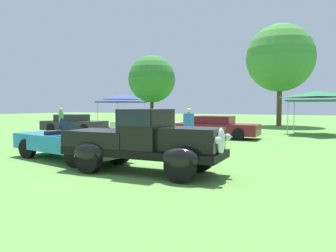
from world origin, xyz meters
TOP-DOWN VIEW (x-y plane):
  - ground_plane at (0.00, 0.00)m, footprint 120.00×120.00m
  - feature_pickup_truck at (0.60, -0.04)m, footprint 4.54×2.00m
  - neighbor_convertible at (-2.65, 0.63)m, footprint 4.59×2.45m
  - show_car_charcoal at (-10.27, 8.61)m, footprint 4.39×2.33m
  - show_car_cream at (-5.49, 10.04)m, footprint 4.61×2.62m
  - show_car_burgundy at (-0.78, 9.80)m, footprint 4.50×1.86m
  - spectator_near_truck at (-3.03, 6.78)m, footprint 0.42×0.47m
  - spectator_by_row at (-7.99, 5.33)m, footprint 0.45×0.45m
  - spectator_far_side at (-0.55, 5.44)m, footprint 0.44×0.32m
  - canopy_tent_left_field at (-10.79, 14.67)m, footprint 3.07×3.07m
  - canopy_tent_center_field at (3.98, 14.87)m, footprint 3.39×3.39m
  - treeline_far_left at (-15.58, 27.71)m, footprint 5.85×5.85m
  - treeline_mid_left at (0.45, 22.86)m, footprint 5.94×5.94m

SIDE VIEW (x-z plane):
  - ground_plane at x=0.00m, z-range 0.00..0.00m
  - neighbor_convertible at x=-2.65m, z-range -0.12..1.28m
  - show_car_charcoal at x=-10.27m, z-range -0.01..1.21m
  - show_car_cream at x=-5.49m, z-range -0.01..1.21m
  - show_car_burgundy at x=-0.78m, z-range -0.01..1.21m
  - feature_pickup_truck at x=0.60m, z-range 0.02..1.72m
  - spectator_near_truck at x=-3.03m, z-range 0.07..1.76m
  - spectator_by_row at x=-7.99m, z-range 0.07..1.76m
  - spectator_far_side at x=-0.55m, z-range 0.07..1.76m
  - canopy_tent_left_field at x=-10.79m, z-range 1.07..3.78m
  - canopy_tent_center_field at x=3.98m, z-range 1.07..3.78m
  - treeline_far_left at x=-15.58m, z-range 1.08..9.11m
  - treeline_mid_left at x=0.45m, z-range 1.50..10.47m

